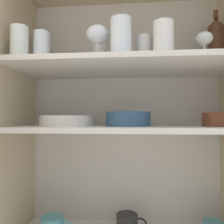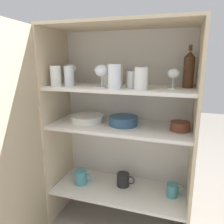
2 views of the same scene
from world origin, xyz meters
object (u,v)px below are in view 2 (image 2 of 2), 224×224
(wine_bottle, at_px, (189,69))
(coffee_mug_primary, at_px, (81,177))
(mixing_bowl_large, at_px, (123,120))
(plate_stack_white, at_px, (87,118))
(serving_bowl_small, at_px, (180,126))

(wine_bottle, height_order, coffee_mug_primary, wine_bottle)
(mixing_bowl_large, xyz_separation_m, coffee_mug_primary, (-0.31, -0.03, -0.46))
(wine_bottle, height_order, mixing_bowl_large, wine_bottle)
(coffee_mug_primary, bearing_deg, wine_bottle, 7.88)
(wine_bottle, xyz_separation_m, coffee_mug_primary, (-0.71, -0.10, -0.80))
(plate_stack_white, xyz_separation_m, mixing_bowl_large, (0.27, -0.01, 0.01))
(plate_stack_white, height_order, mixing_bowl_large, mixing_bowl_large)
(mixing_bowl_large, bearing_deg, plate_stack_white, 177.98)
(plate_stack_white, relative_size, mixing_bowl_large, 1.24)
(wine_bottle, distance_m, serving_bowl_small, 0.35)
(mixing_bowl_large, height_order, serving_bowl_small, mixing_bowl_large)
(wine_bottle, bearing_deg, mixing_bowl_large, -170.34)
(plate_stack_white, xyz_separation_m, coffee_mug_primary, (-0.05, -0.04, -0.45))
(serving_bowl_small, bearing_deg, wine_bottle, 70.48)
(mixing_bowl_large, xyz_separation_m, serving_bowl_small, (0.37, -0.01, -0.00))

